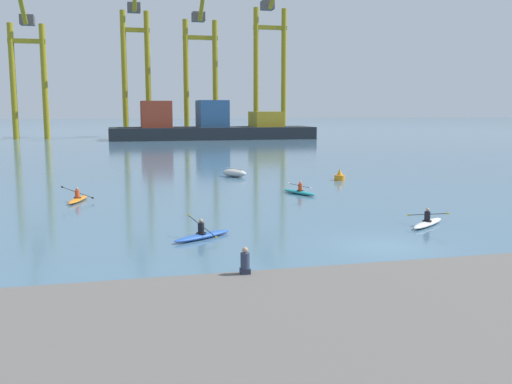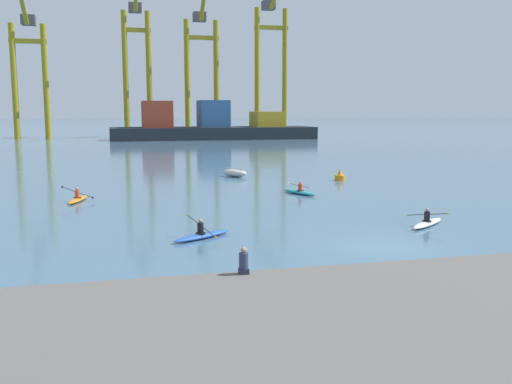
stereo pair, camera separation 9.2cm
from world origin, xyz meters
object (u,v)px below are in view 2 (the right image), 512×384
container_barge (210,127)px  seated_onlooker (244,262)px  capsized_dinghy (235,173)px  kayak_white (427,223)px  gantry_crane_west (28,58)px  kayak_blue (202,235)px  kayak_teal (299,192)px  gantry_crane_east_mid (202,55)px  kayak_orange (78,199)px  gantry_crane_east (272,50)px  channel_buoy (340,176)px  gantry_crane_west_mid (137,53)px

container_barge → seated_onlooker: (-15.22, -100.36, -1.49)m
capsized_dinghy → kayak_white: (5.28, -23.95, -0.18)m
gantry_crane_west → kayak_blue: gantry_crane_west is taller
kayak_white → kayak_teal: size_ratio=0.91×
gantry_crane_east_mid → kayak_orange: 95.59m
gantry_crane_west → kayak_orange: size_ratio=9.93×
gantry_crane_east → seated_onlooker: gantry_crane_east is taller
capsized_dinghy → gantry_crane_west: bearing=109.5°
seated_onlooker → kayak_blue: bearing=91.0°
kayak_blue → gantry_crane_east_mid: bearing=81.5°
kayak_white → gantry_crane_east: bearing=79.1°
channel_buoy → seated_onlooker: bearing=-117.7°
kayak_teal → gantry_crane_west: bearing=108.5°
capsized_dinghy → kayak_orange: size_ratio=0.79×
gantry_crane_west_mid → kayak_white: size_ratio=11.85×
container_barge → seated_onlooker: container_barge is taller
container_barge → capsized_dinghy: size_ratio=15.33×
channel_buoy → kayak_blue: size_ratio=0.31×
channel_buoy → kayak_teal: (-5.90, -6.93, -0.19)m
gantry_crane_west_mid → gantry_crane_east_mid: bearing=-2.3°
gantry_crane_east_mid → seated_onlooker: gantry_crane_east_mid is taller
kayak_white → kayak_orange: size_ratio=0.89×
gantry_crane_west → kayak_orange: bearing=-80.8°
gantry_crane_west → gantry_crane_east_mid: bearing=5.8°
capsized_dinghy → seated_onlooker: size_ratio=3.05×
seated_onlooker → kayak_white: bearing=36.2°
gantry_crane_west_mid → channel_buoy: bearing=-81.0°
seated_onlooker → gantry_crane_east: bearing=74.3°
gantry_crane_east_mid → kayak_blue: (-15.61, -104.15, -17.96)m
gantry_crane_west → kayak_white: size_ratio=11.19×
gantry_crane_west → seated_onlooker: bearing=-79.2°
kayak_white → gantry_crane_west: bearing=107.9°
channel_buoy → kayak_white: channel_buoy is taller
container_barge → capsized_dinghy: bearing=-97.4°
gantry_crane_east → kayak_teal: (-22.89, -91.26, -19.38)m
gantry_crane_east → kayak_teal: 96.06m
container_barge → kayak_white: (-3.54, -91.81, -2.38)m
kayak_orange → gantry_crane_west: bearing=99.2°
gantry_crane_west_mid → channel_buoy: size_ratio=36.17×
gantry_crane_west → kayak_white: bearing=-72.1°
container_barge → kayak_orange: container_barge is taller
channel_buoy → kayak_blue: 24.44m
gantry_crane_west → kayak_blue: bearing=-78.4°
gantry_crane_east → kayak_white: gantry_crane_east is taller
capsized_dinghy → kayak_white: kayak_white is taller
kayak_teal → kayak_blue: bearing=-125.3°
kayak_teal → channel_buoy: bearing=49.6°
gantry_crane_east_mid → channel_buoy: gantry_crane_east_mid is taller
channel_buoy → kayak_white: 19.53m
gantry_crane_east_mid → kayak_blue: gantry_crane_east_mid is taller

